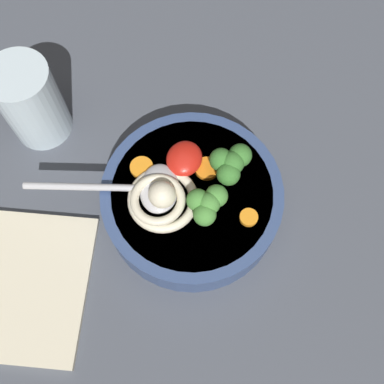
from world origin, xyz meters
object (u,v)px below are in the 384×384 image
at_px(soup_bowl, 192,200).
at_px(drinking_glass, 30,103).
at_px(noodle_pile, 161,198).
at_px(soup_spoon, 147,188).
at_px(folded_napkin, 26,285).

relative_size(soup_bowl, drinking_glass, 1.87).
bearing_deg(drinking_glass, noodle_pile, 73.16).
distance_m(soup_spoon, folded_napkin, 0.18).
height_order(soup_spoon, drinking_glass, drinking_glass).
height_order(soup_bowl, soup_spoon, soup_spoon).
bearing_deg(soup_spoon, folded_napkin, 36.54).
bearing_deg(noodle_pile, folded_napkin, -40.54).
bearing_deg(soup_bowl, folded_napkin, -42.08).
distance_m(noodle_pile, folded_napkin, 0.18).
bearing_deg(folded_napkin, soup_spoon, 146.04).
relative_size(soup_bowl, folded_napkin, 1.22).
xyz_separation_m(soup_bowl, soup_spoon, (0.02, -0.05, 0.03)).
bearing_deg(noodle_pile, drinking_glass, -106.84).
bearing_deg(noodle_pile, soup_spoon, -106.68).
height_order(noodle_pile, drinking_glass, drinking_glass).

